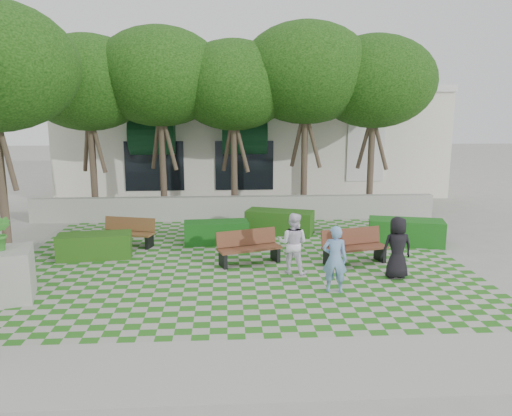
{
  "coord_description": "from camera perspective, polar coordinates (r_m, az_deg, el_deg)",
  "views": [
    {
      "loc": [
        -0.32,
        -12.11,
        4.15
      ],
      "look_at": [
        0.5,
        1.5,
        1.4
      ],
      "focal_mm": 35.0,
      "sensor_mm": 36.0,
      "label": 1
    }
  ],
  "objects": [
    {
      "name": "sidewalk_south",
      "position": [
        8.5,
        -0.89,
        -17.79
      ],
      "size": [
        16.0,
        2.0,
        0.01
      ],
      "primitive_type": "cube",
      "color": "#9E9B93",
      "rests_on": "ground"
    },
    {
      "name": "hedge_west",
      "position": [
        14.71,
        -17.94,
        -4.15
      ],
      "size": [
        2.07,
        1.03,
        0.7
      ],
      "primitive_type": "cube",
      "rotation": [
        0.0,
        0.0,
        0.12
      ],
      "color": "#214C14",
      "rests_on": "ground"
    },
    {
      "name": "hedge_midleft",
      "position": [
        15.56,
        -4.56,
        -2.79
      ],
      "size": [
        2.03,
        0.94,
        0.69
      ],
      "primitive_type": "cube",
      "rotation": [
        0.0,
        0.0,
        0.08
      ],
      "color": "#134915",
      "rests_on": "ground"
    },
    {
      "name": "building",
      "position": [
        26.27,
        -0.72,
        7.84
      ],
      "size": [
        18.0,
        8.92,
        5.15
      ],
      "color": "silver",
      "rests_on": "ground"
    },
    {
      "name": "person_dark",
      "position": [
        12.78,
        15.83,
        -4.37
      ],
      "size": [
        0.8,
        0.56,
        1.55
      ],
      "primitive_type": "imported",
      "rotation": [
        0.0,
        0.0,
        3.23
      ],
      "color": "black",
      "rests_on": "ground"
    },
    {
      "name": "hedge_midright",
      "position": [
        16.73,
        2.73,
        -1.61
      ],
      "size": [
        2.37,
        1.57,
        0.77
      ],
      "primitive_type": "cube",
      "rotation": [
        0.0,
        0.0,
        -0.34
      ],
      "color": "#1E4913",
      "rests_on": "ground"
    },
    {
      "name": "planter_back",
      "position": [
        12.24,
        -26.81,
        -6.59
      ],
      "size": [
        1.39,
        1.39,
        1.88
      ],
      "rotation": [
        0.0,
        0.0,
        0.27
      ],
      "color": "#9E9B93",
      "rests_on": "ground"
    },
    {
      "name": "person_blue",
      "position": [
        11.51,
        8.98,
        -5.78
      ],
      "size": [
        0.63,
        0.47,
        1.56
      ],
      "primitive_type": "imported",
      "rotation": [
        0.0,
        0.0,
        2.96
      ],
      "color": "#7097CC",
      "rests_on": "ground"
    },
    {
      "name": "bench_west",
      "position": [
        15.67,
        -14.45,
        -2.76
      ],
      "size": [
        1.72,
        0.97,
        0.86
      ],
      "rotation": [
        0.0,
        0.0,
        -0.27
      ],
      "color": "brown",
      "rests_on": "ground"
    },
    {
      "name": "person_white",
      "position": [
        12.67,
        4.27,
        -4.05
      ],
      "size": [
        0.93,
        0.84,
        1.57
      ],
      "primitive_type": "imported",
      "rotation": [
        0.0,
        0.0,
        2.75
      ],
      "color": "white",
      "rests_on": "ground"
    },
    {
      "name": "bench_east",
      "position": [
        13.79,
        11.11,
        -4.4
      ],
      "size": [
        1.86,
        1.03,
        0.93
      ],
      "rotation": [
        0.0,
        0.0,
        0.26
      ],
      "color": "#5A2F1E",
      "rests_on": "ground"
    },
    {
      "name": "lawn",
      "position": [
        13.76,
        -1.96,
        -6.14
      ],
      "size": [
        12.0,
        12.0,
        0.0
      ],
      "primitive_type": "plane",
      "color": "#2B721E",
      "rests_on": "ground"
    },
    {
      "name": "bench_mid",
      "position": [
        13.51,
        -0.84,
        -4.57
      ],
      "size": [
        1.8,
        1.09,
        0.9
      ],
      "rotation": [
        0.0,
        0.0,
        0.33
      ],
      "color": "#59311E",
      "rests_on": "ground"
    },
    {
      "name": "ground",
      "position": [
        12.81,
        -1.84,
        -7.51
      ],
      "size": [
        90.0,
        90.0,
        0.0
      ],
      "primitive_type": "plane",
      "color": "gray",
      "rests_on": "ground"
    },
    {
      "name": "tree_row",
      "position": [
        18.16,
        -8.59,
        14.53
      ],
      "size": [
        17.7,
        13.4,
        7.41
      ],
      "color": "#47382B",
      "rests_on": "ground"
    },
    {
      "name": "retaining_wall",
      "position": [
        18.69,
        -2.4,
        -0.03
      ],
      "size": [
        15.0,
        0.36,
        0.9
      ],
      "primitive_type": "cube",
      "color": "#9E9B93",
      "rests_on": "ground"
    },
    {
      "name": "hedge_east",
      "position": [
        16.06,
        16.77,
        -2.64
      ],
      "size": [
        2.38,
        1.43,
        0.78
      ],
      "primitive_type": "cube",
      "rotation": [
        0.0,
        0.0,
        -0.26
      ],
      "color": "#155116",
      "rests_on": "ground"
    }
  ]
}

